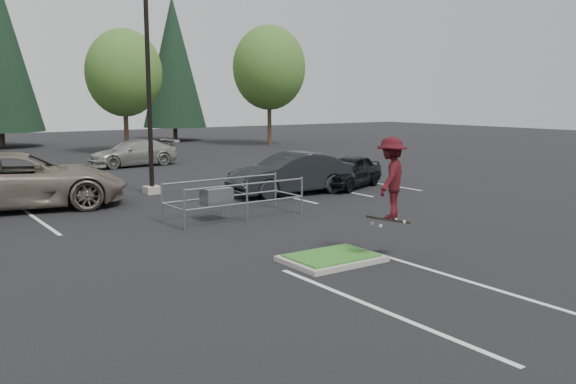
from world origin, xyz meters
TOP-DOWN VIEW (x-y plane):
  - ground at (0.00, 0.00)m, footprint 120.00×120.00m
  - grass_median at (0.00, 0.00)m, footprint 2.20×1.60m
  - stall_lines at (-1.35, 6.02)m, footprint 22.62×17.60m
  - light_pole at (0.50, 12.00)m, footprint 0.70×0.60m
  - decid_c at (5.99, 29.83)m, footprint 5.12×5.12m
  - decid_d at (17.99, 30.33)m, footprint 5.76×5.76m
  - conif_c at (14.00, 39.50)m, footprint 5.50×5.50m
  - cart_corral at (0.24, 5.80)m, footprint 4.37×1.69m
  - skateboarder at (1.20, -0.63)m, footprint 1.41×1.24m
  - car_l_tan at (-4.50, 11.50)m, footprint 7.52×4.59m
  - car_r_charc at (4.99, 8.76)m, footprint 5.10×2.10m
  - car_r_black at (8.00, 8.82)m, footprint 4.40×3.10m
  - car_far_silver at (3.53, 22.00)m, footprint 5.17×2.46m

SIDE VIEW (x-z plane):
  - ground at x=0.00m, z-range 0.00..0.00m
  - stall_lines at x=-1.35m, z-range 0.00..0.01m
  - grass_median at x=0.00m, z-range 0.00..0.16m
  - car_r_black at x=8.00m, z-range 0.00..1.39m
  - car_far_silver at x=3.53m, z-range 0.00..1.45m
  - cart_corral at x=0.24m, z-range 0.16..1.38m
  - car_r_charc at x=4.99m, z-range 0.00..1.64m
  - car_l_tan at x=-4.50m, z-range 0.00..1.95m
  - skateboarder at x=1.20m, z-range 0.89..2.99m
  - light_pole at x=0.50m, z-range -0.50..9.62m
  - decid_c at x=5.99m, z-range 1.06..9.45m
  - decid_d at x=17.99m, z-range 1.20..10.63m
  - conif_c at x=14.00m, z-range 0.60..13.10m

